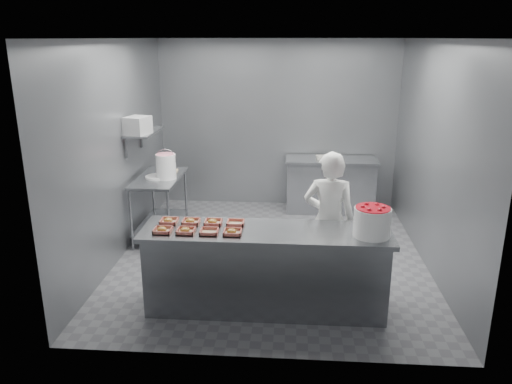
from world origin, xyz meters
TOP-DOWN VIEW (x-y plane):
  - floor at (0.00, 0.00)m, footprint 4.50×4.50m
  - ceiling at (0.00, 0.00)m, footprint 4.50×4.50m
  - wall_back at (0.00, 2.25)m, footprint 4.00×0.04m
  - wall_left at (-2.00, 0.00)m, footprint 0.04×4.50m
  - wall_right at (2.00, 0.00)m, footprint 0.04×4.50m
  - service_counter at (0.00, -1.35)m, footprint 2.60×0.70m
  - prep_table at (-1.65, 0.60)m, footprint 0.60×1.20m
  - back_counter at (0.90, 1.90)m, footprint 1.50×0.60m
  - wall_shelf at (-1.82, 0.60)m, footprint 0.35×0.90m
  - tray_0 at (-1.06, -1.48)m, footprint 0.19×0.18m
  - tray_1 at (-0.82, -1.48)m, footprint 0.19×0.18m
  - tray_2 at (-0.57, -1.48)m, footprint 0.19×0.18m
  - tray_3 at (-0.34, -1.48)m, footprint 0.19×0.18m
  - tray_4 at (-1.06, -1.22)m, footprint 0.19×0.18m
  - tray_5 at (-0.82, -1.22)m, footprint 0.19×0.18m
  - tray_6 at (-0.58, -1.22)m, footprint 0.19×0.18m
  - tray_7 at (-0.33, -1.22)m, footprint 0.19×0.18m
  - worker at (0.69, -0.75)m, footprint 0.63×0.45m
  - strawberry_tub at (1.06, -1.43)m, footprint 0.37×0.37m
  - glaze_bucket at (-1.51, 0.52)m, footprint 0.29×0.28m
  - bucket_lid at (-1.65, 0.55)m, footprint 0.40×0.40m
  - rag at (-1.52, 0.93)m, footprint 0.15×0.13m
  - appliance at (-1.82, 0.33)m, footprint 0.35×0.38m
  - paper_stack at (0.81, 1.90)m, footprint 0.32×0.26m

SIDE VIEW (x-z plane):
  - floor at x=0.00m, z-range 0.00..0.00m
  - back_counter at x=0.90m, z-range 0.00..0.90m
  - service_counter at x=0.00m, z-range 0.00..0.90m
  - prep_table at x=-1.65m, z-range 0.14..1.04m
  - worker at x=0.69m, z-range 0.00..1.61m
  - rag at x=-1.52m, z-range 0.90..0.92m
  - bucket_lid at x=-1.65m, z-range 0.90..0.93m
  - tray_2 at x=-0.57m, z-range 0.90..0.94m
  - tray_7 at x=-0.33m, z-range 0.90..0.94m
  - tray_0 at x=-1.06m, z-range 0.89..0.95m
  - tray_1 at x=-0.82m, z-range 0.89..0.95m
  - tray_3 at x=-0.34m, z-range 0.89..0.95m
  - tray_4 at x=-1.06m, z-range 0.89..0.95m
  - tray_5 at x=-0.82m, z-range 0.89..0.95m
  - tray_6 at x=-0.58m, z-range 0.89..0.95m
  - paper_stack at x=0.81m, z-range 0.90..0.95m
  - strawberry_tub at x=1.06m, z-range 0.91..1.21m
  - glaze_bucket at x=-1.51m, z-range 0.87..1.30m
  - wall_back at x=0.00m, z-range 0.00..2.80m
  - wall_left at x=-2.00m, z-range 0.00..2.80m
  - wall_right at x=2.00m, z-range 0.00..2.80m
  - wall_shelf at x=-1.82m, z-range 1.54..1.56m
  - appliance at x=-1.82m, z-range 1.56..1.80m
  - ceiling at x=0.00m, z-range 2.80..2.80m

